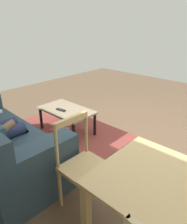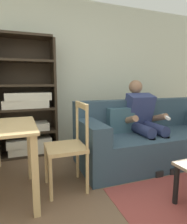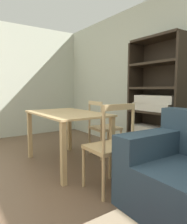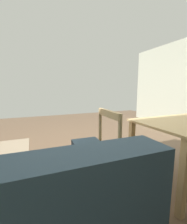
# 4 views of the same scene
# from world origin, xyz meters

# --- Properties ---
(bookshelf) EXTENTS (0.91, 0.36, 1.88)m
(bookshelf) POSITION_xyz_m (-0.41, 2.39, 0.74)
(bookshelf) COLOR #2D2319
(bookshelf) RESTS_ON ground_plane
(dining_table) EXTENTS (1.30, 0.82, 0.77)m
(dining_table) POSITION_xyz_m (-1.03, 1.16, 0.65)
(dining_table) COLOR tan
(dining_table) RESTS_ON ground_plane
(dining_chair_near_wall) EXTENTS (0.45, 0.45, 0.91)m
(dining_chair_near_wall) POSITION_xyz_m (-1.03, 1.84, 0.46)
(dining_chair_near_wall) COLOR #D1B27F
(dining_chair_near_wall) RESTS_ON ground_plane
(dining_chair_facing_couch) EXTENTS (0.43, 0.43, 0.96)m
(dining_chair_facing_couch) POSITION_xyz_m (-0.05, 1.16, 0.47)
(dining_chair_facing_couch) COLOR tan
(dining_chair_facing_couch) RESTS_ON ground_plane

